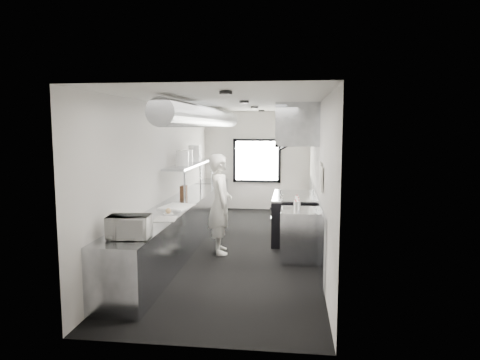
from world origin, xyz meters
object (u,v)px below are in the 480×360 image
(plate_stack_a, at_px, (182,158))
(squeeze_bottle_d, at_px, (298,203))
(exhaust_hood, at_px, (297,125))
(small_plate, at_px, (168,214))
(bottle_station, at_px, (299,235))
(microwave, at_px, (129,227))
(line_cook, at_px, (220,204))
(range, at_px, (293,217))
(squeeze_bottle_c, at_px, (299,205))
(far_work_table, at_px, (212,197))
(squeeze_bottle_e, at_px, (297,201))
(plate_stack_b, at_px, (187,157))
(pass_shelf, at_px, (192,164))
(cutting_board, at_px, (177,206))
(plate_stack_d, at_px, (197,153))
(deli_tub_b, at_px, (132,221))
(plate_stack_c, at_px, (194,153))
(knife_block, at_px, (184,191))
(squeeze_bottle_a, at_px, (296,208))
(squeeze_bottle_b, at_px, (296,206))
(deli_tub_a, at_px, (122,228))
(prep_counter, at_px, (176,228))

(plate_stack_a, distance_m, squeeze_bottle_d, 2.57)
(exhaust_hood, xyz_separation_m, small_plate, (-2.13, -2.08, -1.48))
(bottle_station, distance_m, microwave, 3.25)
(plate_stack_a, bearing_deg, line_cook, -39.01)
(range, height_order, squeeze_bottle_c, squeeze_bottle_c)
(squeeze_bottle_c, relative_size, squeeze_bottle_d, 0.94)
(far_work_table, xyz_separation_m, squeeze_bottle_e, (2.26, -3.57, 0.55))
(plate_stack_b, relative_size, squeeze_bottle_c, 1.88)
(bottle_station, relative_size, microwave, 1.79)
(pass_shelf, bearing_deg, squeeze_bottle_d, -32.97)
(cutting_board, relative_size, squeeze_bottle_d, 3.72)
(exhaust_hood, relative_size, far_work_table, 1.83)
(range, xyz_separation_m, plate_stack_a, (-2.24, -0.43, 1.25))
(squeeze_bottle_d, bearing_deg, far_work_table, 121.61)
(microwave, height_order, squeeze_bottle_c, microwave)
(plate_stack_b, bearing_deg, squeeze_bottle_d, -26.85)
(bottle_station, bearing_deg, pass_shelf, 144.01)
(exhaust_hood, relative_size, pass_shelf, 0.73)
(range, xyz_separation_m, squeeze_bottle_c, (0.10, -1.43, 0.51))
(plate_stack_d, relative_size, squeeze_bottle_d, 1.96)
(plate_stack_a, bearing_deg, deli_tub_b, -93.25)
(line_cook, bearing_deg, plate_stack_a, 35.45)
(plate_stack_c, bearing_deg, plate_stack_b, -90.64)
(far_work_table, bearing_deg, knife_block, -91.84)
(plate_stack_c, distance_m, plate_stack_d, 0.28)
(squeeze_bottle_a, distance_m, squeeze_bottle_d, 0.53)
(small_plate, bearing_deg, deli_tub_b, -111.07)
(pass_shelf, xyz_separation_m, squeeze_bottle_d, (2.32, -1.51, -0.55))
(plate_stack_a, height_order, squeeze_bottle_d, plate_stack_a)
(deli_tub_b, xyz_separation_m, squeeze_bottle_a, (2.43, 1.17, 0.05))
(cutting_board, xyz_separation_m, plate_stack_b, (-0.13, 1.39, 0.81))
(squeeze_bottle_e, bearing_deg, microwave, -130.35)
(microwave, xyz_separation_m, plate_stack_b, (-0.11, 3.64, 0.67))
(bottle_station, relative_size, plate_stack_b, 2.93)
(plate_stack_d, distance_m, squeeze_bottle_c, 3.39)
(squeeze_bottle_b, bearing_deg, knife_block, 150.54)
(plate_stack_a, relative_size, squeeze_bottle_d, 1.75)
(line_cook, bearing_deg, microwave, 147.05)
(deli_tub_a, bearing_deg, line_cook, 64.99)
(exhaust_hood, relative_size, range, 1.38)
(prep_counter, relative_size, plate_stack_c, 16.11)
(deli_tub_a, relative_size, squeeze_bottle_a, 0.70)
(range, distance_m, cutting_board, 2.58)
(range, height_order, far_work_table, range)
(line_cook, bearing_deg, squeeze_bottle_d, -107.50)
(small_plate, bearing_deg, squeeze_bottle_a, 9.39)
(pass_shelf, distance_m, squeeze_bottle_c, 2.95)
(pass_shelf, height_order, far_work_table, pass_shelf)
(small_plate, height_order, squeeze_bottle_c, squeeze_bottle_c)
(squeeze_bottle_c, distance_m, squeeze_bottle_d, 0.22)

